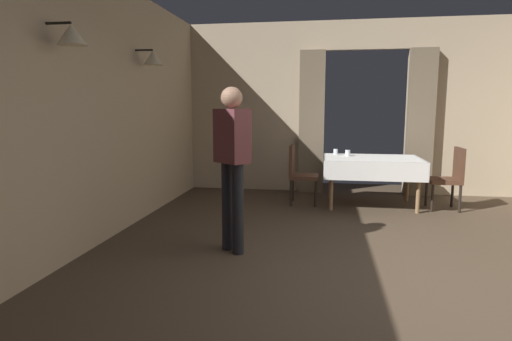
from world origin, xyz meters
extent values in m
plane|color=#4C3D2D|center=(0.00, 0.00, 0.00)|extent=(10.08, 10.08, 0.00)
cube|color=tan|center=(-3.20, 0.00, 1.50)|extent=(0.12, 8.40, 3.00)
cylinder|color=black|center=(-3.02, 0.00, 2.25)|extent=(0.24, 0.02, 0.02)
cone|color=beige|center=(-2.90, 0.00, 2.15)|extent=(0.26, 0.26, 0.18)
cylinder|color=black|center=(-3.02, 1.80, 2.25)|extent=(0.24, 0.02, 0.02)
cone|color=beige|center=(-2.90, 1.80, 2.15)|extent=(0.26, 0.26, 0.18)
cube|color=tan|center=(-1.95, 4.20, 1.50)|extent=(2.50, 0.12, 3.00)
cube|color=tan|center=(1.95, 4.20, 1.50)|extent=(2.50, 0.12, 3.00)
cube|color=tan|center=(0.00, 4.20, 2.75)|extent=(1.40, 0.12, 0.50)
cube|color=#70604C|center=(-0.92, 4.06, 1.25)|extent=(0.44, 0.14, 2.49)
cube|color=#70604C|center=(0.92, 4.06, 1.25)|extent=(0.44, 0.14, 2.49)
cylinder|color=olive|center=(-0.57, 2.72, 0.35)|extent=(0.06, 0.06, 0.71)
cylinder|color=olive|center=(0.66, 2.72, 0.35)|extent=(0.06, 0.06, 0.71)
cylinder|color=olive|center=(-0.57, 3.55, 0.35)|extent=(0.06, 0.06, 0.71)
cylinder|color=olive|center=(0.66, 3.55, 0.35)|extent=(0.06, 0.06, 0.71)
cube|color=olive|center=(0.04, 3.13, 0.72)|extent=(1.39, 0.99, 0.03)
cube|color=white|center=(0.04, 3.13, 0.74)|extent=(1.45, 1.05, 0.01)
cube|color=white|center=(0.04, 2.61, 0.61)|extent=(1.45, 0.02, 0.28)
cube|color=white|center=(0.04, 3.66, 0.61)|extent=(1.45, 0.02, 0.28)
cube|color=white|center=(-0.68, 3.13, 0.61)|extent=(0.02, 1.05, 0.28)
cube|color=white|center=(0.77, 3.13, 0.61)|extent=(0.02, 1.05, 0.28)
cylinder|color=black|center=(0.89, 2.85, 0.21)|extent=(0.04, 0.04, 0.42)
cylinder|color=black|center=(0.89, 3.23, 0.21)|extent=(0.04, 0.04, 0.42)
cylinder|color=black|center=(1.27, 2.85, 0.21)|extent=(0.04, 0.04, 0.42)
cylinder|color=black|center=(1.27, 3.23, 0.21)|extent=(0.04, 0.04, 0.42)
cube|color=#513323|center=(1.08, 3.04, 0.43)|extent=(0.44, 0.44, 0.06)
cube|color=#513323|center=(1.28, 3.04, 0.69)|extent=(0.05, 0.42, 0.48)
cylinder|color=black|center=(-0.80, 3.27, 0.21)|extent=(0.04, 0.04, 0.42)
cylinder|color=black|center=(-0.80, 2.89, 0.21)|extent=(0.04, 0.04, 0.42)
cylinder|color=black|center=(-1.18, 3.27, 0.21)|extent=(0.04, 0.04, 0.42)
cylinder|color=black|center=(-1.18, 2.89, 0.21)|extent=(0.04, 0.04, 0.42)
cube|color=#513323|center=(-0.99, 3.08, 0.43)|extent=(0.44, 0.44, 0.06)
cube|color=#513323|center=(-1.19, 3.08, 0.69)|extent=(0.05, 0.42, 0.48)
cylinder|color=silver|center=(-0.32, 3.28, 0.80)|extent=(0.08, 0.08, 0.10)
cylinder|color=silver|center=(-0.50, 3.50, 0.80)|extent=(0.07, 0.07, 0.09)
cylinder|color=black|center=(-1.55, 0.63, 0.47)|extent=(0.12, 0.12, 0.95)
cylinder|color=black|center=(-1.69, 0.74, 0.47)|extent=(0.12, 0.12, 0.95)
cube|color=brown|center=(-1.62, 0.69, 1.23)|extent=(0.42, 0.40, 0.55)
sphere|color=#9E755B|center=(-1.62, 0.69, 1.61)|extent=(0.22, 0.22, 0.22)
camera|label=1|loc=(-0.68, -3.55, 1.51)|focal=29.80mm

